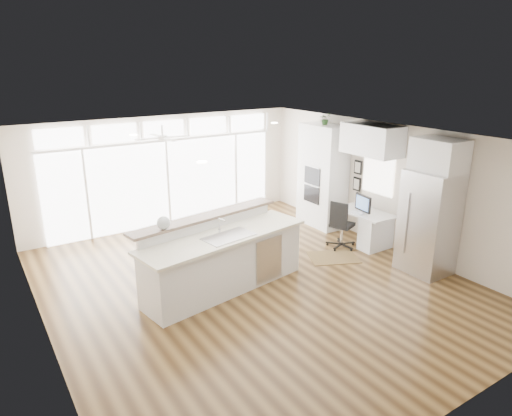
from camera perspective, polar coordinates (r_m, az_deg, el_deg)
floor at (r=8.58m, az=-0.32°, el=-9.46°), size 7.00×8.00×0.02m
ceiling at (r=7.72m, az=-0.35°, el=8.71°), size 7.00×8.00×0.02m
wall_back at (r=11.49m, az=-11.21°, el=4.58°), size 7.00×0.04×2.70m
wall_front at (r=5.42m, az=23.73°, el=-12.23°), size 7.00×0.04×2.70m
wall_left at (r=6.94m, az=-25.59°, el=-5.81°), size 0.04×8.00×2.70m
wall_right at (r=10.28m, az=16.33°, el=2.62°), size 0.04×8.00×2.70m
glass_wall at (r=11.51m, az=-11.00°, el=3.07°), size 5.80×0.06×2.08m
transom_row at (r=11.25m, az=-11.41°, el=9.63°), size 5.90×0.06×0.40m
desk_window at (r=10.39m, az=15.05°, el=4.04°), size 0.04×0.85×0.85m
ceiling_fan at (r=10.00m, az=-11.64°, el=9.20°), size 1.16×1.16×0.32m
recessed_lights at (r=7.89m, az=-1.15°, el=8.76°), size 3.40×3.00×0.02m
oven_cabinet at (r=11.30m, az=8.32°, el=3.98°), size 0.64×1.20×2.50m
desk_nook at (r=10.49m, az=13.32°, el=-2.39°), size 0.72×1.30×0.76m
upper_cabinets at (r=10.03m, az=14.28°, el=8.28°), size 0.64×1.30×0.64m
refrigerator at (r=9.29m, az=20.79°, el=-1.70°), size 0.76×0.90×2.00m
fridge_cabinet at (r=9.02m, az=21.93°, el=6.18°), size 0.64×0.90×0.60m
framed_photos at (r=10.84m, az=12.57°, el=3.96°), size 0.06×0.22×0.80m
kitchen_island at (r=8.15m, az=-3.96°, el=-5.99°), size 3.35×1.71×1.27m
rug at (r=9.76m, az=9.65°, el=-6.09°), size 1.20×1.07×0.01m
office_chair at (r=10.12m, az=10.73°, el=-2.02°), size 0.71×0.68×1.07m
fishbowl at (r=7.69m, az=-11.49°, el=-1.82°), size 0.28×0.28×0.23m
monitor at (r=10.25m, az=13.24°, el=0.60°), size 0.15×0.50×0.41m
keyboard at (r=10.19m, az=12.49°, el=-0.62°), size 0.15×0.33×0.02m
potted_plant at (r=11.05m, az=8.64°, el=10.83°), size 0.29×0.32×0.22m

